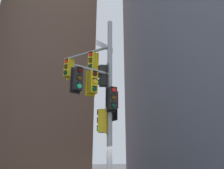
% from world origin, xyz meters
% --- Properties ---
extents(building_tower_right, '(15.84, 15.84, 32.99)m').
position_xyz_m(building_tower_right, '(15.17, 6.01, 16.49)').
color(building_tower_right, slate).
rests_on(building_tower_right, ground).
extents(building_mid_block, '(12.27, 12.27, 50.52)m').
position_xyz_m(building_mid_block, '(-2.15, 22.14, 25.26)').
color(building_mid_block, brown).
rests_on(building_mid_block, ground).
extents(signal_pole_assembly, '(2.29, 3.00, 8.69)m').
position_xyz_m(signal_pole_assembly, '(-0.51, 0.23, 5.02)').
color(signal_pole_assembly, '#9EA0A3').
rests_on(signal_pole_assembly, ground).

